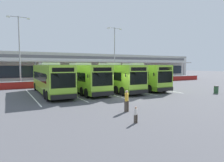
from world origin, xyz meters
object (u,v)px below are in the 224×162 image
object	(u,v)px
coach_bus_leftmost	(51,79)
coach_bus_right_centre	(136,77)
coach_bus_left_centre	(83,78)
coach_bus_centre	(113,78)
pedestrian_in_dark_coat	(127,100)
lamp_post_west	(19,47)
lamp_post_centre	(115,51)
pedestrian_child	(136,114)
litter_bin	(216,90)

from	to	relation	value
coach_bus_leftmost	coach_bus_right_centre	world-z (taller)	same
coach_bus_left_centre	coach_bus_centre	size ratio (longest dim) A/B	1.00
pedestrian_in_dark_coat	coach_bus_leftmost	bearing A→B (deg)	104.31
coach_bus_leftmost	coach_bus_right_centre	size ratio (longest dim) A/B	1.00
coach_bus_right_centre	pedestrian_in_dark_coat	size ratio (longest dim) A/B	7.52
lamp_post_west	coach_bus_left_centre	bearing A→B (deg)	-55.88
coach_bus_right_centre	lamp_post_centre	xyz separation A→B (m)	(2.45, 10.91, 4.50)
lamp_post_west	lamp_post_centre	bearing A→B (deg)	2.77
coach_bus_leftmost	pedestrian_child	distance (m)	14.77
coach_bus_leftmost	litter_bin	xyz separation A→B (m)	(18.02, -9.10, -1.32)
coach_bus_centre	pedestrian_child	bearing A→B (deg)	-113.84
coach_bus_leftmost	pedestrian_in_dark_coat	size ratio (longest dim) A/B	7.52
pedestrian_in_dark_coat	litter_bin	world-z (taller)	pedestrian_in_dark_coat
pedestrian_in_dark_coat	lamp_post_centre	xyz separation A→B (m)	(11.74, 22.54, 5.42)
coach_bus_right_centre	pedestrian_in_dark_coat	world-z (taller)	coach_bus_right_centre
lamp_post_west	litter_bin	bearing A→B (deg)	-42.48
coach_bus_left_centre	lamp_post_centre	size ratio (longest dim) A/B	1.11
coach_bus_right_centre	coach_bus_left_centre	bearing A→B (deg)	178.14
pedestrian_child	lamp_post_centre	size ratio (longest dim) A/B	0.09
pedestrian_in_dark_coat	coach_bus_right_centre	bearing A→B (deg)	51.39
coach_bus_centre	pedestrian_child	world-z (taller)	coach_bus_centre
coach_bus_right_centre	litter_bin	size ratio (longest dim) A/B	13.10
lamp_post_west	litter_bin	size ratio (longest dim) A/B	11.83
coach_bus_centre	litter_bin	bearing A→B (deg)	-40.65
pedestrian_child	lamp_post_centre	xyz separation A→B (m)	(12.84, 25.24, 5.75)
pedestrian_in_dark_coat	lamp_post_west	bearing A→B (deg)	104.63
lamp_post_centre	litter_bin	bearing A→B (deg)	-80.68
coach_bus_centre	coach_bus_right_centre	distance (m)	4.22
coach_bus_left_centre	lamp_post_west	xyz separation A→B (m)	(-6.64, 9.80, 4.50)
coach_bus_left_centre	lamp_post_centre	bearing A→B (deg)	44.68
coach_bus_left_centre	coach_bus_centre	world-z (taller)	same
coach_bus_leftmost	lamp_post_west	size ratio (longest dim) A/B	1.11
coach_bus_right_centre	pedestrian_child	bearing A→B (deg)	-125.95
coach_bus_leftmost	coach_bus_centre	xyz separation A→B (m)	(8.12, -0.60, 0.00)
coach_bus_right_centre	litter_bin	xyz separation A→B (m)	(5.69, -8.83, -1.32)
pedestrian_child	litter_bin	distance (m)	16.99
pedestrian_child	litter_bin	world-z (taller)	pedestrian_child
coach_bus_leftmost	coach_bus_left_centre	bearing A→B (deg)	0.06
pedestrian_in_dark_coat	pedestrian_child	world-z (taller)	pedestrian_in_dark_coat
lamp_post_west	coach_bus_leftmost	bearing A→B (deg)	-74.98
coach_bus_left_centre	coach_bus_right_centre	world-z (taller)	same
coach_bus_centre	lamp_post_centre	size ratio (longest dim) A/B	1.11
coach_bus_centre	coach_bus_leftmost	bearing A→B (deg)	175.78
coach_bus_right_centre	lamp_post_centre	distance (m)	12.06
lamp_post_west	litter_bin	distance (m)	28.60
coach_bus_leftmost	litter_bin	distance (m)	20.23
coach_bus_left_centre	pedestrian_child	distance (m)	14.80
coach_bus_right_centre	litter_bin	bearing A→B (deg)	-57.20
coach_bus_centre	pedestrian_child	xyz separation A→B (m)	(-6.18, -13.99, -1.24)
litter_bin	coach_bus_right_centre	bearing A→B (deg)	122.80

